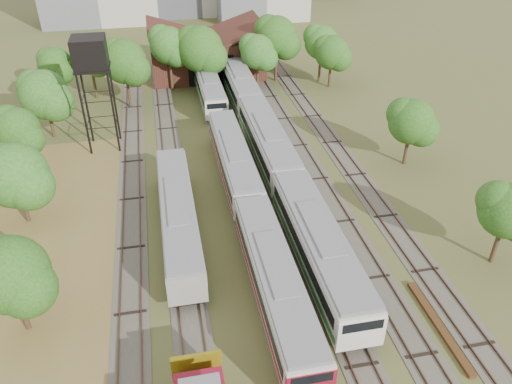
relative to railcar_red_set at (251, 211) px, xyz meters
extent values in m
cube|color=brown|center=(-16.00, -10.31, -1.86)|extent=(14.00, 60.00, 0.04)
cube|color=#4C473D|center=(-10.00, 6.69, -1.85)|extent=(2.60, 80.00, 0.06)
cube|color=#472D1E|center=(-10.72, 6.69, -1.76)|extent=(0.08, 80.00, 0.14)
cube|color=#472D1E|center=(-9.28, 6.69, -1.76)|extent=(0.08, 80.00, 0.14)
cube|color=#4C473D|center=(-6.00, 6.69, -1.85)|extent=(2.60, 80.00, 0.06)
cube|color=#472D1E|center=(-6.72, 6.69, -1.76)|extent=(0.08, 80.00, 0.14)
cube|color=#472D1E|center=(-5.28, 6.69, -1.76)|extent=(0.08, 80.00, 0.14)
cube|color=#4C473D|center=(0.00, 6.69, -1.85)|extent=(2.60, 80.00, 0.06)
cube|color=#472D1E|center=(-0.72, 6.69, -1.76)|extent=(0.08, 80.00, 0.14)
cube|color=#472D1E|center=(0.72, 6.69, -1.76)|extent=(0.08, 80.00, 0.14)
cube|color=#4C473D|center=(4.00, 6.69, -1.85)|extent=(2.60, 80.00, 0.06)
cube|color=#472D1E|center=(3.28, 6.69, -1.76)|extent=(0.08, 80.00, 0.14)
cube|color=#472D1E|center=(4.72, 6.69, -1.76)|extent=(0.08, 80.00, 0.14)
cube|color=#4C473D|center=(8.00, 6.69, -1.85)|extent=(2.60, 80.00, 0.06)
cube|color=#472D1E|center=(7.28, 6.69, -1.76)|extent=(0.08, 80.00, 0.14)
cube|color=#472D1E|center=(8.72, 6.69, -1.76)|extent=(0.08, 80.00, 0.14)
cube|color=#4C473D|center=(12.00, 6.69, -1.85)|extent=(2.60, 80.00, 0.06)
cube|color=#472D1E|center=(11.28, 6.69, -1.76)|extent=(0.08, 80.00, 0.14)
cube|color=#472D1E|center=(12.72, 6.69, -1.76)|extent=(0.08, 80.00, 0.14)
cube|color=black|center=(0.00, -8.69, -1.49)|extent=(2.14, 15.64, 0.78)
cube|color=beige|center=(0.00, -8.69, 0.11)|extent=(2.82, 17.00, 2.43)
cube|color=black|center=(0.00, -8.69, 0.40)|extent=(2.88, 15.64, 0.83)
cube|color=slate|center=(0.00, -8.69, 1.50)|extent=(2.59, 16.66, 0.35)
cube|color=maroon|center=(0.00, -8.69, -0.57)|extent=(2.88, 16.66, 0.44)
cube|color=black|center=(0.00, 8.81, -1.49)|extent=(2.14, 15.64, 0.78)
cube|color=beige|center=(0.00, 8.81, 0.11)|extent=(2.82, 17.00, 2.43)
cube|color=black|center=(0.00, 8.81, 0.40)|extent=(2.88, 15.64, 0.83)
cube|color=slate|center=(0.00, 8.81, 1.50)|extent=(2.59, 16.66, 0.35)
cube|color=maroon|center=(0.00, 8.81, -0.57)|extent=(2.88, 16.66, 0.44)
cube|color=black|center=(4.00, -5.93, -1.46)|extent=(2.33, 15.64, 0.85)
cube|color=beige|center=(4.00, -5.93, 0.29)|extent=(3.07, 17.00, 2.65)
cube|color=black|center=(4.00, -5.93, 0.61)|extent=(3.13, 15.64, 0.90)
cube|color=slate|center=(4.00, -5.93, 1.80)|extent=(2.82, 16.66, 0.38)
cube|color=#1B6F29|center=(4.00, -5.93, -0.45)|extent=(3.13, 16.66, 0.48)
cube|color=beige|center=(4.00, -14.38, 0.16)|extent=(3.11, 0.25, 2.38)
cube|color=black|center=(4.00, 11.57, -1.46)|extent=(2.33, 15.64, 0.85)
cube|color=beige|center=(4.00, 11.57, 0.29)|extent=(3.07, 17.00, 2.65)
cube|color=black|center=(4.00, 11.57, 0.61)|extent=(3.13, 15.64, 0.90)
cube|color=slate|center=(4.00, 11.57, 1.80)|extent=(2.82, 16.66, 0.38)
cube|color=#1B6F29|center=(4.00, 11.57, -0.45)|extent=(3.13, 16.66, 0.48)
cube|color=black|center=(4.00, 29.07, -1.46)|extent=(2.33, 15.64, 0.85)
cube|color=beige|center=(4.00, 29.07, 0.29)|extent=(3.07, 17.00, 2.65)
cube|color=black|center=(4.00, 29.07, 0.61)|extent=(3.13, 15.64, 0.90)
cube|color=slate|center=(4.00, 29.07, 1.80)|extent=(2.82, 16.66, 0.38)
cube|color=#1B6F29|center=(4.00, 29.07, -0.45)|extent=(3.13, 16.66, 0.48)
cube|color=black|center=(0.00, 28.97, -1.50)|extent=(2.08, 14.72, 0.76)
cube|color=beige|center=(0.00, 28.97, 0.06)|extent=(2.74, 16.00, 2.36)
cube|color=black|center=(0.00, 28.97, 0.34)|extent=(2.80, 14.72, 0.80)
cube|color=slate|center=(0.00, 28.97, 1.41)|extent=(2.52, 15.68, 0.34)
cube|color=#1B6F29|center=(0.00, 28.97, -0.60)|extent=(2.80, 15.68, 0.42)
cube|color=beige|center=(0.00, 21.02, -0.06)|extent=(2.78, 0.25, 2.12)
cube|color=gold|center=(-6.00, -14.44, -0.15)|extent=(2.91, 0.20, 1.94)
cube|color=black|center=(-6.00, 0.45, -1.50)|extent=(2.08, 16.56, 0.76)
cube|color=gray|center=(-6.00, 0.45, 0.06)|extent=(2.74, 18.00, 2.37)
cube|color=black|center=(-6.00, 0.45, 0.34)|extent=(2.80, 16.56, 0.80)
cube|color=slate|center=(-6.00, 0.45, 1.41)|extent=(2.52, 17.64, 0.34)
cylinder|color=black|center=(-14.29, 16.65, 2.53)|extent=(0.22, 0.22, 8.82)
cylinder|color=black|center=(-11.32, 16.65, 2.53)|extent=(0.22, 0.22, 8.82)
cylinder|color=black|center=(-14.29, 19.62, 2.53)|extent=(0.22, 0.22, 8.82)
cylinder|color=black|center=(-11.32, 19.62, 2.53)|extent=(0.22, 0.22, 8.82)
cube|color=black|center=(-12.80, 18.14, 7.04)|extent=(3.47, 3.47, 0.20)
cube|color=black|center=(-12.80, 18.14, 8.63)|extent=(3.31, 3.31, 2.98)
cube|color=#533117|center=(10.20, -13.20, -1.74)|extent=(0.52, 8.24, 0.27)
cube|color=#3B1D15|center=(1.00, 39.69, 0.87)|extent=(16.00, 11.00, 5.50)
cube|color=#3B1D15|center=(-3.00, 39.69, 4.22)|extent=(8.45, 11.55, 2.96)
cube|color=#3B1D15|center=(5.00, 39.69, 4.22)|extent=(8.45, 11.55, 2.96)
cube|color=black|center=(1.00, 34.24, 0.32)|extent=(6.40, 0.15, 4.12)
cylinder|color=#382616|center=(-16.65, -7.83, 0.00)|extent=(0.36, 0.36, 3.76)
sphere|color=#164E14|center=(-16.65, -7.83, 2.90)|extent=(4.92, 4.92, 4.92)
cylinder|color=#382616|center=(-18.79, 5.02, -0.07)|extent=(0.36, 0.36, 3.62)
sphere|color=#164E14|center=(-18.79, 5.02, 2.73)|extent=(5.47, 5.47, 5.47)
cylinder|color=#382616|center=(-19.71, 12.15, 0.28)|extent=(0.36, 0.36, 4.32)
sphere|color=#164E14|center=(-19.71, 12.15, 3.62)|extent=(4.16, 4.16, 4.16)
cylinder|color=#382616|center=(-18.79, 21.75, 0.12)|extent=(0.36, 0.36, 4.00)
sphere|color=#164E14|center=(-18.79, 21.75, 3.21)|extent=(5.45, 5.45, 5.45)
cylinder|color=#382616|center=(-19.39, 34.39, -0.16)|extent=(0.36, 0.36, 3.43)
sphere|color=#164E14|center=(-19.39, 34.39, 2.49)|extent=(4.45, 4.45, 4.45)
cylinder|color=#382616|center=(-14.74, 32.88, 0.34)|extent=(0.36, 0.36, 4.43)
sphere|color=#164E14|center=(-14.74, 32.88, 3.76)|extent=(4.63, 4.63, 4.63)
cylinder|color=#382616|center=(-10.25, 28.78, 0.48)|extent=(0.36, 0.36, 4.71)
sphere|color=#164E14|center=(-10.25, 28.78, 4.12)|extent=(5.45, 5.45, 5.45)
cylinder|color=#382616|center=(-4.58, 33.68, 0.56)|extent=(0.36, 0.36, 4.89)
sphere|color=#164E14|center=(-4.58, 33.68, 4.34)|extent=(4.93, 4.93, 4.93)
cylinder|color=#382616|center=(-0.51, 32.26, 0.43)|extent=(0.36, 0.36, 4.61)
sphere|color=#164E14|center=(-0.51, 32.26, 3.99)|extent=(6.04, 6.04, 6.04)
cylinder|color=#382616|center=(7.14, 31.94, 0.14)|extent=(0.36, 0.36, 4.05)
sphere|color=#164E14|center=(7.14, 31.94, 3.27)|extent=(4.65, 4.65, 4.65)
cylinder|color=#382616|center=(10.33, 34.43, 0.61)|extent=(0.36, 0.36, 4.98)
sphere|color=#164E14|center=(10.33, 34.43, 4.46)|extent=(5.68, 5.68, 5.68)
cylinder|color=#382616|center=(16.40, 32.83, 0.34)|extent=(0.36, 0.36, 4.44)
sphere|color=#164E14|center=(16.40, 32.83, 3.77)|extent=(4.68, 4.68, 4.68)
cylinder|color=#382616|center=(17.55, -7.87, 0.02)|extent=(0.36, 0.36, 3.80)
sphere|color=#164E14|center=(17.55, -7.87, 2.95)|extent=(4.17, 4.17, 4.17)
cylinder|color=#382616|center=(17.79, 7.93, -0.01)|extent=(0.36, 0.36, 3.73)
sphere|color=#164E14|center=(17.79, 7.93, 2.87)|extent=(4.56, 4.56, 4.56)
cylinder|color=#382616|center=(17.18, 30.56, 0.04)|extent=(0.36, 0.36, 3.83)
sphere|color=#164E14|center=(17.18, 30.56, 3.00)|extent=(4.64, 4.64, 4.64)
camera|label=1|loc=(-6.38, -33.42, 23.79)|focal=35.00mm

